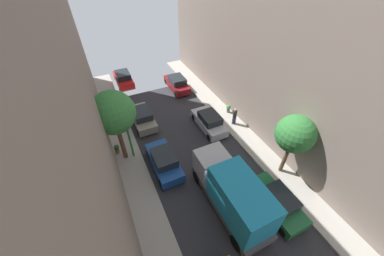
{
  "coord_description": "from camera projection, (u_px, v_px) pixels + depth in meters",
  "views": [
    {
      "loc": [
        -5.47,
        -6.16,
        13.61
      ],
      "look_at": [
        0.98,
        7.36,
        0.5
      ],
      "focal_mm": 20.48,
      "sensor_mm": 36.0,
      "label": 1
    }
  ],
  "objects": [
    {
      "name": "delivery_truck",
      "position": [
        232.0,
        192.0,
        13.42
      ],
      "size": [
        2.26,
        6.6,
        3.38
      ],
      "color": "#4C4C51",
      "rests_on": "ground"
    },
    {
      "name": "parked_car_left_4",
      "position": [
        123.0,
        79.0,
        26.39
      ],
      "size": [
        1.78,
        4.2,
        1.57
      ],
      "color": "red",
      "rests_on": "ground"
    },
    {
      "name": "pedestrian",
      "position": [
        235.0,
        116.0,
        20.34
      ],
      "size": [
        0.4,
        0.36,
        1.72
      ],
      "color": "#2D334C",
      "rests_on": "sidewalk_right"
    },
    {
      "name": "street_tree_0",
      "position": [
        113.0,
        113.0,
        14.84
      ],
      "size": [
        3.09,
        3.09,
        6.04
      ],
      "color": "brown",
      "rests_on": "sidewalk_left"
    },
    {
      "name": "parked_car_right_2",
      "position": [
        277.0,
        202.0,
        14.12
      ],
      "size": [
        1.78,
        4.2,
        1.57
      ],
      "color": "#1E6638",
      "rests_on": "ground"
    },
    {
      "name": "potted_plant_2",
      "position": [
        104.0,
        109.0,
        21.84
      ],
      "size": [
        0.61,
        0.61,
        0.89
      ],
      "color": "slate",
      "rests_on": "sidewalk_left"
    },
    {
      "name": "ground",
      "position": [
        225.0,
        202.0,
        14.91
      ],
      "size": [
        32.0,
        32.0,
        0.0
      ],
      "primitive_type": "plane",
      "color": "#2D2D33"
    },
    {
      "name": "parked_car_left_3",
      "position": [
        142.0,
        117.0,
        20.73
      ],
      "size": [
        1.78,
        4.2,
        1.57
      ],
      "color": "gray",
      "rests_on": "ground"
    },
    {
      "name": "lamp_post",
      "position": [
        124.0,
        119.0,
        15.36
      ],
      "size": [
        0.44,
        0.44,
        5.85
      ],
      "color": "#26723F",
      "rests_on": "sidewalk_left"
    },
    {
      "name": "sidewalk_left",
      "position": [
        155.0,
        233.0,
        13.24
      ],
      "size": [
        2.0,
        44.0,
        0.15
      ],
      "primitive_type": "cube",
      "color": "#A8A399",
      "rests_on": "ground"
    },
    {
      "name": "potted_plant_3",
      "position": [
        228.0,
        108.0,
        22.02
      ],
      "size": [
        0.46,
        0.46,
        0.81
      ],
      "color": "slate",
      "rests_on": "sidewalk_right"
    },
    {
      "name": "potted_plant_0",
      "position": [
        117.0,
        149.0,
        17.88
      ],
      "size": [
        0.41,
        0.41,
        0.78
      ],
      "color": "brown",
      "rests_on": "sidewalk_left"
    },
    {
      "name": "street_tree_1",
      "position": [
        295.0,
        134.0,
        14.3
      ],
      "size": [
        2.59,
        2.59,
        5.06
      ],
      "color": "brown",
      "rests_on": "sidewalk_right"
    },
    {
      "name": "parked_car_right_4",
      "position": [
        177.0,
        83.0,
        25.52
      ],
      "size": [
        1.78,
        4.2,
        1.57
      ],
      "color": "maroon",
      "rests_on": "ground"
    },
    {
      "name": "sidewalk_right",
      "position": [
        282.0,
        175.0,
        16.49
      ],
      "size": [
        2.0,
        44.0,
        0.15
      ],
      "primitive_type": "cube",
      "color": "#A8A399",
      "rests_on": "ground"
    },
    {
      "name": "parked_car_left_2",
      "position": [
        164.0,
        161.0,
        16.68
      ],
      "size": [
        1.78,
        4.2,
        1.57
      ],
      "color": "#194799",
      "rests_on": "ground"
    },
    {
      "name": "parked_car_right_3",
      "position": [
        209.0,
        122.0,
        20.26
      ],
      "size": [
        1.78,
        4.2,
        1.57
      ],
      "color": "silver",
      "rests_on": "ground"
    }
  ]
}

